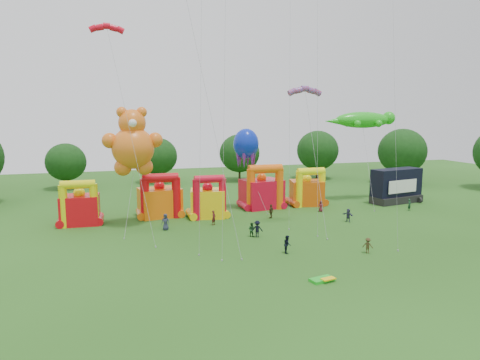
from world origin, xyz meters
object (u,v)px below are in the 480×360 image
object	(u,v)px
bouncy_castle_0	(80,207)
spectator_0	(166,222)
teddy_bear_kite	(132,160)
octopus_kite	(251,166)
spectator_4	(271,211)
stage_trailer	(396,186)
bouncy_castle_2	(208,201)
gecko_kite	(367,155)

from	to	relation	value
bouncy_castle_0	spectator_0	size ratio (longest dim) A/B	2.93
teddy_bear_kite	spectator_0	distance (m)	8.40
bouncy_castle_0	octopus_kite	bearing A→B (deg)	5.71
octopus_kite	spectator_4	bearing A→B (deg)	-80.31
stage_trailer	octopus_kite	bearing A→B (deg)	176.69
teddy_bear_kite	octopus_kite	bearing A→B (deg)	17.59
bouncy_castle_2	octopus_kite	world-z (taller)	octopus_kite
bouncy_castle_0	spectator_4	world-z (taller)	bouncy_castle_0
teddy_bear_kite	octopus_kite	distance (m)	17.38
teddy_bear_kite	spectator_4	distance (m)	18.90
stage_trailer	spectator_0	bearing A→B (deg)	-169.88
stage_trailer	octopus_kite	size ratio (longest dim) A/B	0.75
bouncy_castle_0	gecko_kite	bearing A→B (deg)	1.86
bouncy_castle_2	spectator_0	world-z (taller)	bouncy_castle_2
stage_trailer	gecko_kite	world-z (taller)	gecko_kite
gecko_kite	bouncy_castle_0	bearing A→B (deg)	-178.14
bouncy_castle_0	spectator_0	distance (m)	11.32
teddy_bear_kite	gecko_kite	size ratio (longest dim) A/B	1.03
teddy_bear_kite	gecko_kite	bearing A→B (deg)	7.05
teddy_bear_kite	spectator_4	world-z (taller)	teddy_bear_kite
stage_trailer	teddy_bear_kite	distance (m)	40.22
gecko_kite	spectator_0	size ratio (longest dim) A/B	7.23
bouncy_castle_2	spectator_4	distance (m)	8.42
stage_trailer	octopus_kite	world-z (taller)	octopus_kite
stage_trailer	bouncy_castle_0	bearing A→B (deg)	-178.82
octopus_kite	spectator_0	size ratio (longest dim) A/B	5.97
bouncy_castle_2	spectator_4	bearing A→B (deg)	-19.27
spectator_4	teddy_bear_kite	bearing A→B (deg)	-45.63
teddy_bear_kite	spectator_4	xyz separation A→B (m)	(17.44, -0.48, -7.25)
bouncy_castle_2	teddy_bear_kite	xyz separation A→B (m)	(-9.59, -2.26, 5.95)
bouncy_castle_2	stage_trailer	xyz separation A→B (m)	(30.04, 1.62, 0.33)
octopus_kite	teddy_bear_kite	bearing A→B (deg)	-162.41
stage_trailer	spectator_0	distance (m)	36.77
stage_trailer	spectator_0	size ratio (longest dim) A/B	4.49
bouncy_castle_0	bouncy_castle_2	xyz separation A→B (m)	(15.93, -0.68, 0.03)
bouncy_castle_0	stage_trailer	bearing A→B (deg)	1.18
bouncy_castle_2	spectator_0	bearing A→B (deg)	-141.70
spectator_4	spectator_0	bearing A→B (deg)	-35.54
spectator_4	bouncy_castle_2	bearing A→B (deg)	-63.32
bouncy_castle_2	spectator_4	size ratio (longest dim) A/B	3.13
stage_trailer	teddy_bear_kite	xyz separation A→B (m)	(-39.64, -3.88, 5.62)
stage_trailer	teddy_bear_kite	size ratio (longest dim) A/B	0.60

